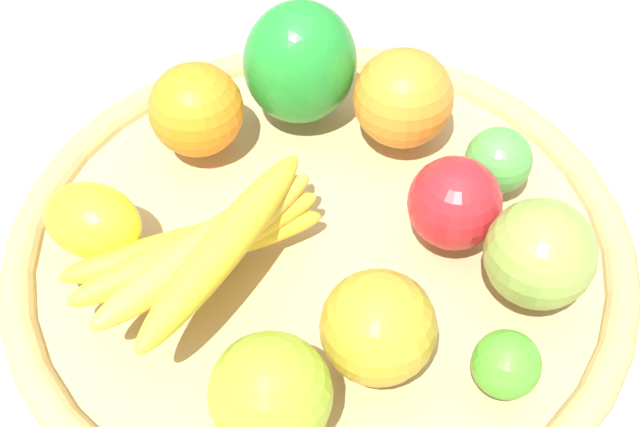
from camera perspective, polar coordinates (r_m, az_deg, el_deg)
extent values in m
plane|color=#B5AFA1|center=(0.65, 0.00, -3.48)|extent=(2.40, 2.40, 0.00)
cylinder|color=tan|center=(0.64, 0.00, -2.73)|extent=(0.43, 0.43, 0.03)
torus|color=tan|center=(0.63, 0.00, -1.95)|extent=(0.45, 0.45, 0.02)
ellipsoid|color=yellow|center=(0.60, -8.14, -2.09)|extent=(0.12, 0.17, 0.03)
ellipsoid|color=yellow|center=(0.59, -7.88, -2.16)|extent=(0.15, 0.15, 0.03)
ellipsoid|color=yellow|center=(0.57, -7.30, -2.16)|extent=(0.17, 0.12, 0.03)
ellipsoid|color=yellow|center=(0.55, -6.23, -2.10)|extent=(0.18, 0.07, 0.03)
sphere|color=orange|center=(0.67, 5.39, 7.44)|extent=(0.09, 0.09, 0.08)
sphere|color=gold|center=(0.53, 3.77, -7.34)|extent=(0.09, 0.09, 0.07)
sphere|color=#82A144|center=(0.58, 14.02, -2.54)|extent=(0.09, 0.09, 0.07)
sphere|color=#4CA546|center=(0.65, 11.44, 3.39)|extent=(0.07, 0.07, 0.05)
sphere|color=orange|center=(0.67, -7.99, 6.66)|extent=(0.08, 0.08, 0.07)
sphere|color=#90B72C|center=(0.51, -3.21, -11.54)|extent=(0.10, 0.10, 0.07)
ellipsoid|color=#208F30|center=(0.68, -1.30, 9.70)|extent=(0.11, 0.12, 0.10)
sphere|color=red|center=(0.60, 8.68, 0.67)|extent=(0.09, 0.09, 0.06)
ellipsoid|color=yellow|center=(0.62, -14.46, -0.46)|extent=(0.06, 0.08, 0.05)
sphere|color=green|center=(0.54, 11.93, -9.51)|extent=(0.06, 0.06, 0.04)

